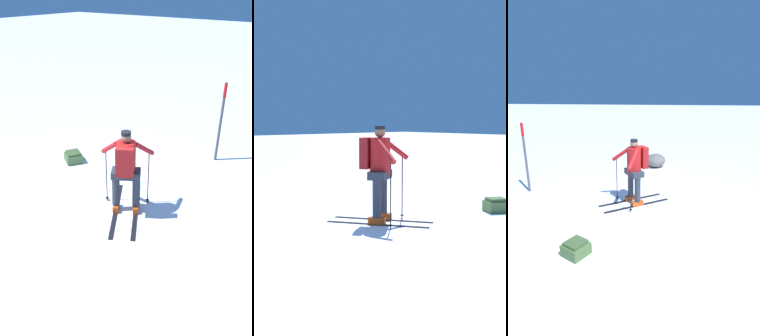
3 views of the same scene
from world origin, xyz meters
The scene contains 4 objects.
ground_plane centered at (0.00, 0.00, 0.00)m, with size 80.00×80.00×0.00m, color white.
skier centered at (0.53, 0.32, 0.98)m, with size 1.39×1.80×1.70m.
dropped_backpack centered at (-1.80, 1.17, 0.13)m, with size 0.55×0.55×0.28m.
trail_marker centered at (1.03, 3.47, 1.15)m, with size 0.07×0.07×1.99m.
Camera 1 is at (3.75, -3.88, 3.94)m, focal length 35.00 mm.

